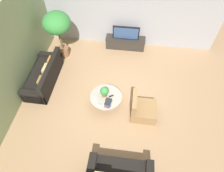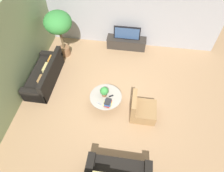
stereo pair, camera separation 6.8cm
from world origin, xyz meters
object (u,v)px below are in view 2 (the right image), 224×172
media_console (126,43)px  armchair_wicker (142,110)px  couch_by_wall (45,75)px  potted_plant_tabletop (104,91)px  potted_palm_tall (58,25)px  television (127,33)px  coffee_table (106,98)px

media_console → armchair_wicker: (0.81, -3.30, 0.03)m
couch_by_wall → potted_plant_tabletop: 2.43m
armchair_wicker → potted_palm_tall: bearing=53.1°
television → coffee_table: bearing=-97.3°
television → armchair_wicker: television is taller
couch_by_wall → coffee_table: bearing=73.4°
armchair_wicker → potted_plant_tabletop: (-1.25, 0.31, 0.34)m
coffee_table → potted_palm_tall: 3.26m
media_console → armchair_wicker: bearing=-76.1°
media_console → potted_plant_tabletop: bearing=-98.3°
television → potted_palm_tall: (-2.49, -0.82, 0.69)m
media_console → coffee_table: 3.05m
coffee_table → potted_plant_tabletop: (-0.05, 0.03, 0.33)m
coffee_table → television: bearing=82.7°
couch_by_wall → armchair_wicker: bearing=74.7°
television → potted_palm_tall: size_ratio=0.56×
coffee_table → potted_plant_tabletop: potted_plant_tabletop is taller
potted_plant_tabletop → coffee_table: bearing=-33.9°
armchair_wicker → television: bearing=13.9°
television → armchair_wicker: size_ratio=1.26×
media_console → potted_palm_tall: bearing=-161.8°
television → potted_plant_tabletop: bearing=-98.3°
armchair_wicker → potted_palm_tall: 4.29m
coffee_table → potted_plant_tabletop: 0.34m
television → armchair_wicker: (0.81, -3.30, -0.46)m
potted_palm_tall → couch_by_wall: bearing=-99.9°
media_console → potted_plant_tabletop: (-0.44, -2.99, 0.38)m
couch_by_wall → potted_palm_tall: (0.26, 1.51, 1.14)m
coffee_table → couch_by_wall: (-2.36, 0.70, 0.00)m
media_console → couch_by_wall: (-2.75, -2.32, 0.05)m
couch_by_wall → potted_plant_tabletop: size_ratio=5.48×
television → couch_by_wall: size_ratio=0.53×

